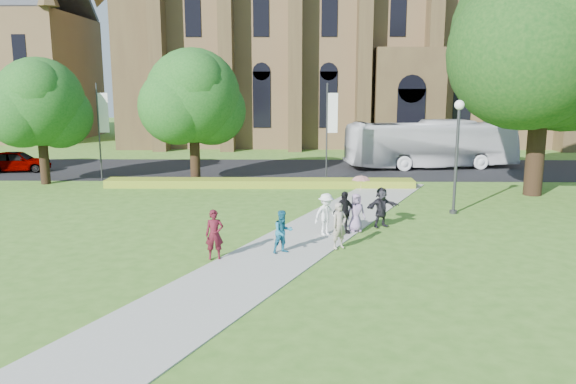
{
  "coord_description": "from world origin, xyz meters",
  "views": [
    {
      "loc": [
        0.17,
        -19.16,
        5.99
      ],
      "look_at": [
        -0.18,
        3.39,
        1.6
      ],
      "focal_mm": 35.0,
      "sensor_mm": 36.0,
      "label": 1
    }
  ],
  "objects_px": {
    "tour_coach": "(431,144)",
    "streetlamp": "(457,143)",
    "pedestrian_0": "(214,234)",
    "large_tree": "(545,36)",
    "car_0": "(17,161)"
  },
  "relations": [
    {
      "from": "tour_coach",
      "to": "streetlamp",
      "type": "bearing_deg",
      "value": 162.76
    },
    {
      "from": "pedestrian_0",
      "to": "large_tree",
      "type": "bearing_deg",
      "value": 28.19
    },
    {
      "from": "large_tree",
      "to": "tour_coach",
      "type": "xyz_separation_m",
      "value": [
        -3.29,
        9.82,
        -6.65
      ]
    },
    {
      "from": "streetlamp",
      "to": "car_0",
      "type": "xyz_separation_m",
      "value": [
        -26.45,
        12.08,
        -2.55
      ]
    },
    {
      "from": "tour_coach",
      "to": "car_0",
      "type": "bearing_deg",
      "value": 86.02
    },
    {
      "from": "tour_coach",
      "to": "pedestrian_0",
      "type": "relative_size",
      "value": 7.07
    },
    {
      "from": "streetlamp",
      "to": "large_tree",
      "type": "relative_size",
      "value": 0.4
    },
    {
      "from": "streetlamp",
      "to": "large_tree",
      "type": "distance_m",
      "value": 8.73
    },
    {
      "from": "streetlamp",
      "to": "pedestrian_0",
      "type": "relative_size",
      "value": 3.05
    },
    {
      "from": "tour_coach",
      "to": "pedestrian_0",
      "type": "distance_m",
      "value": 24.79
    },
    {
      "from": "large_tree",
      "to": "tour_coach",
      "type": "relative_size",
      "value": 1.09
    },
    {
      "from": "large_tree",
      "to": "car_0",
      "type": "relative_size",
      "value": 3.09
    },
    {
      "from": "large_tree",
      "to": "car_0",
      "type": "height_order",
      "value": "large_tree"
    },
    {
      "from": "streetlamp",
      "to": "pedestrian_0",
      "type": "xyz_separation_m",
      "value": [
        -10.14,
        -7.16,
        -2.4
      ]
    },
    {
      "from": "large_tree",
      "to": "car_0",
      "type": "xyz_separation_m",
      "value": [
        -31.95,
        7.58,
        -7.62
      ]
    }
  ]
}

